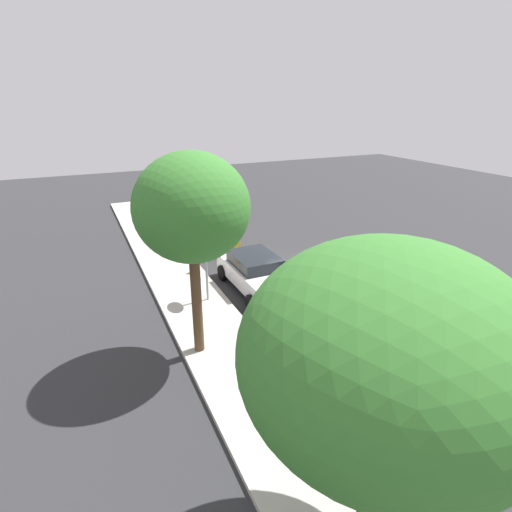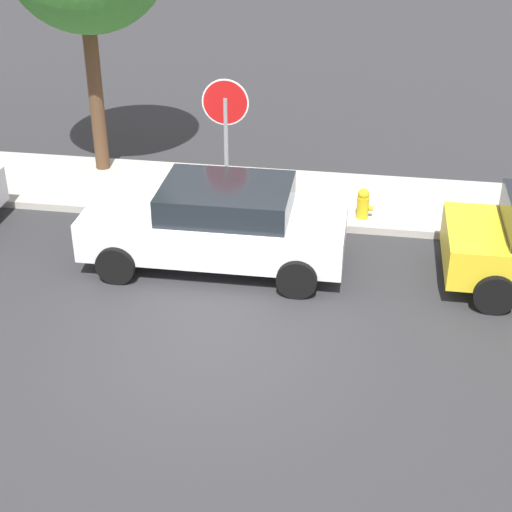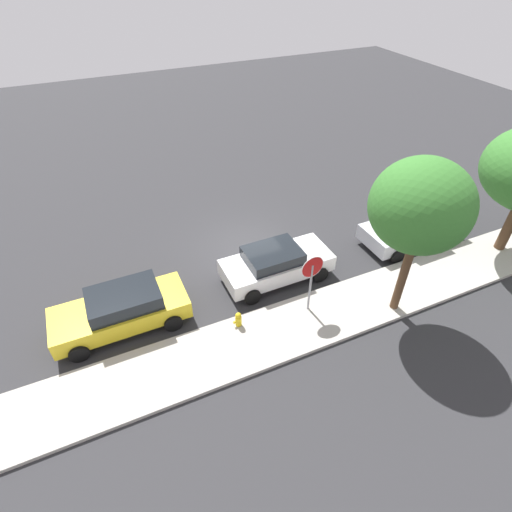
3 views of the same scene
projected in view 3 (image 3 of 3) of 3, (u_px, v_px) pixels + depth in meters
name	position (u px, v px, depth m)	size (l,w,h in m)	color
ground_plane	(244.00, 246.00, 17.58)	(60.00, 60.00, 0.00)	#2D2D30
sidewalk_curb	(300.00, 324.00, 13.99)	(32.00, 2.42, 0.14)	#B2ADA3
stop_sign	(312.00, 275.00, 13.48)	(0.86, 0.08, 2.53)	gray
parked_car_white	(276.00, 263.00, 15.53)	(4.31, 2.05, 1.42)	white
parked_car_yellow	(122.00, 309.00, 13.59)	(4.54, 2.05, 1.49)	yellow
parked_car_silver	(413.00, 227.00, 17.41)	(4.55, 2.11, 1.51)	silver
street_tree_mid_block	(421.00, 207.00, 11.88)	(3.09, 3.09, 5.90)	#513823
fire_hydrant	(238.00, 320.00, 13.74)	(0.30, 0.22, 0.72)	gold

